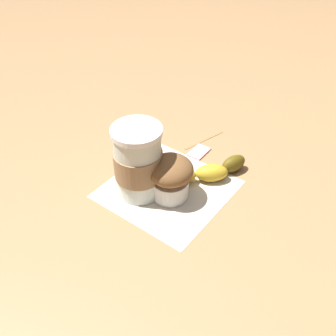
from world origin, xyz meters
TOP-DOWN VIEW (x-y plane):
  - ground_plane at (0.00, 0.00)m, footprint 3.00×3.00m
  - paper_napkin at (0.00, 0.00)m, footprint 0.25×0.25m
  - coffee_cup at (-0.04, 0.03)m, footprint 0.09×0.09m
  - muffin at (-0.01, -0.02)m, footprint 0.08×0.08m
  - banana at (0.08, -0.03)m, footprint 0.15×0.10m
  - sugar_packet at (0.13, 0.04)m, footprint 0.06×0.04m
  - wooden_stirrer at (0.17, 0.07)m, footprint 0.11×0.01m

SIDE VIEW (x-z plane):
  - ground_plane at x=0.00m, z-range 0.00..0.00m
  - paper_napkin at x=0.00m, z-range 0.00..0.00m
  - wooden_stirrer at x=0.17m, z-range 0.00..0.00m
  - sugar_packet at x=0.13m, z-range 0.00..0.01m
  - banana at x=0.08m, z-range 0.00..0.04m
  - muffin at x=-0.01m, z-range 0.01..0.09m
  - coffee_cup at x=-0.04m, z-range 0.00..0.14m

